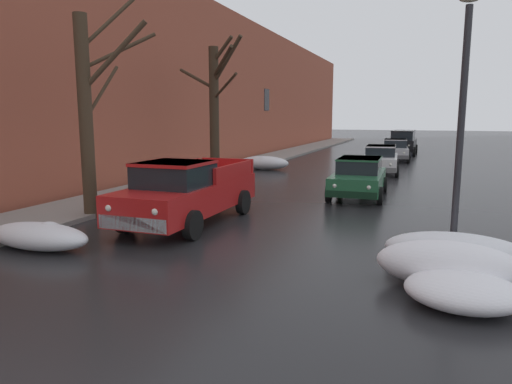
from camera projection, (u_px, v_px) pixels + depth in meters
left_sidewalk_slab at (194, 178)px, 21.70m from camera, size 2.62×80.00×0.13m
brick_townhouse_facade at (157, 78)px, 21.58m from camera, size 0.63×80.00×9.28m
snow_bank_near_corner_left at (40, 236)px, 10.26m from camera, size 2.57×1.05×0.61m
snow_bank_along_left_kerb at (467, 292)px, 7.09m from camera, size 1.75×1.44×0.53m
snow_bank_mid_block_left at (164, 195)px, 15.13m from camera, size 2.07×1.26×0.76m
snow_bank_near_corner_right at (456, 251)px, 8.98m from camera, size 2.65×1.18×0.68m
snow_bank_along_right_kerb at (264, 163)px, 25.52m from camera, size 2.79×1.30×0.75m
snow_bank_far_right_pile at (453, 266)px, 7.90m from camera, size 2.41×1.17×0.81m
bare_tree_second_along_sidewalk at (89, 110)px, 13.05m from camera, size 2.02×1.70×6.51m
bare_tree_mid_block at (215, 107)px, 20.62m from camera, size 3.50×2.05×6.27m
pickup_truck_red_approaching_near_lane at (187, 192)px, 12.61m from camera, size 2.13×5.36×1.76m
sedan_green_parked_kerbside_close at (359, 176)px, 16.84m from camera, size 1.98×4.25×1.42m
sedan_white_parked_kerbside_mid at (380, 159)px, 23.79m from camera, size 2.06×4.37×1.42m
sedan_silver_parked_far_down_block at (395, 150)px, 30.32m from camera, size 2.05×3.96×1.42m
suv_black_queued_behind_truck at (403, 141)px, 35.60m from camera, size 2.10×4.61×1.82m
sedan_darkblue_at_far_intersection at (403, 140)px, 41.64m from camera, size 1.99×4.40×1.42m
street_lamp_post at (462, 112)px, 9.33m from camera, size 0.44×0.24×5.28m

